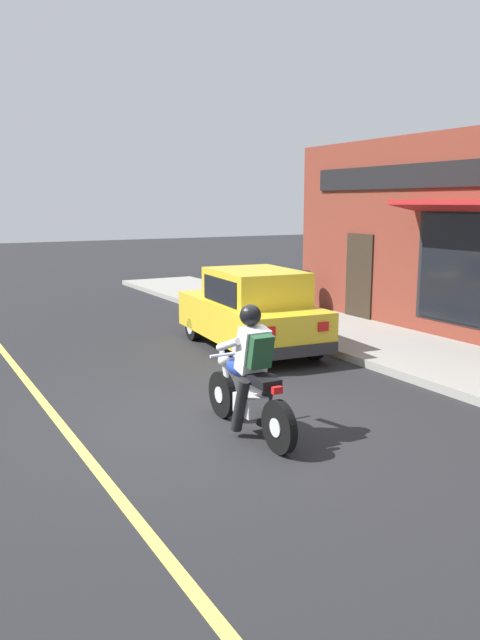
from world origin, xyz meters
name	(u,v)px	position (x,y,z in m)	size (l,w,h in m)	color
ground_plane	(217,422)	(0.00, 0.00, 0.00)	(80.00, 80.00, 0.00)	black
sidewalk_curb	(355,336)	(4.77, 3.00, 0.07)	(2.60, 22.00, 0.14)	gray
lane_stripe	(28,383)	(-1.80, 3.00, 0.00)	(0.12, 19.80, 0.01)	#D1C64C
storefront_building	(468,239)	(6.29, 1.56, 2.11)	(1.25, 10.36, 4.20)	maroon
motorcycle_with_rider	(250,381)	(0.15, -0.59, 0.68)	(0.56, 2.02, 1.62)	black
car_hatchback	(251,311)	(2.44, 3.29, 0.77)	(1.97, 3.91, 1.57)	black
trash_bin	(299,290)	(5.41, 6.01, 0.64)	(0.56, 0.56, 0.98)	#514C47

